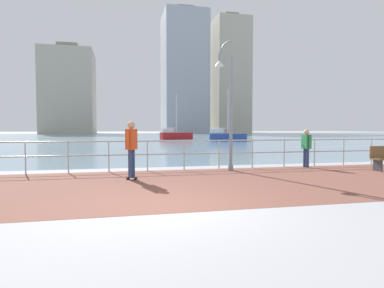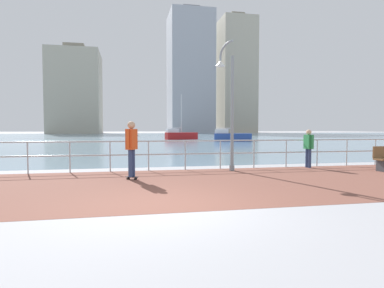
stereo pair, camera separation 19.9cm
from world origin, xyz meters
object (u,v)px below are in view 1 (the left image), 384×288
(lamppost, at_px, (227,99))
(sailboat_gray, at_px, (175,135))
(skateboarder, at_px, (131,145))
(sailboat_ivory, at_px, (226,136))
(bystander, at_px, (306,145))

(lamppost, relative_size, sailboat_gray, 0.76)
(skateboarder, relative_size, sailboat_ivory, 0.29)
(sailboat_gray, bearing_deg, sailboat_ivory, -58.44)
(lamppost, xyz_separation_m, bystander, (3.42, 0.12, -1.79))
(skateboarder, distance_m, sailboat_gray, 35.95)
(skateboarder, height_order, sailboat_ivory, sailboat_ivory)
(sailboat_gray, bearing_deg, bystander, -90.29)
(lamppost, height_order, sailboat_ivory, sailboat_ivory)
(bystander, height_order, sailboat_ivory, sailboat_ivory)
(bystander, distance_m, sailboat_ivory, 25.98)
(bystander, bearing_deg, sailboat_ivory, 78.59)
(skateboarder, relative_size, bystander, 1.17)
(sailboat_ivory, xyz_separation_m, sailboat_gray, (-4.97, 8.09, 0.01))
(lamppost, bearing_deg, sailboat_gray, 83.91)
(lamppost, height_order, sailboat_gray, sailboat_gray)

